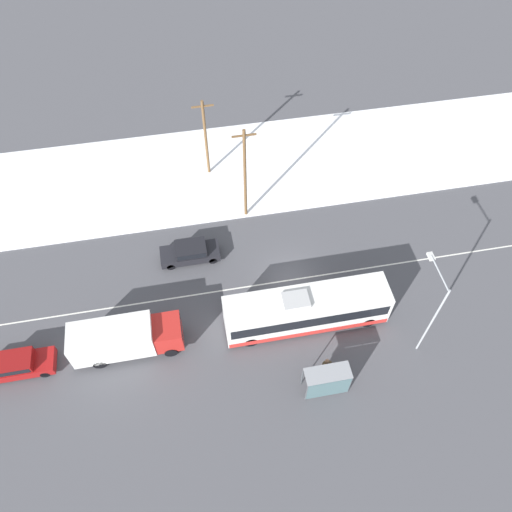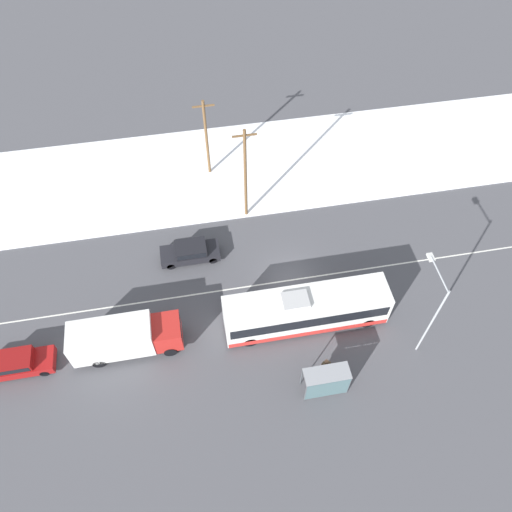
# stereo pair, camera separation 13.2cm
# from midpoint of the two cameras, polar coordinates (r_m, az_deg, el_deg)

# --- Properties ---
(ground_plane) EXTENTS (120.00, 120.00, 0.00)m
(ground_plane) POSITION_cam_midpoint_polar(r_m,az_deg,el_deg) (38.37, 3.88, -2.75)
(ground_plane) COLOR #4C4C51
(snow_lot) EXTENTS (80.00, 11.88, 0.12)m
(snow_lot) POSITION_cam_midpoint_polar(r_m,az_deg,el_deg) (46.45, 0.33, 10.32)
(snow_lot) COLOR white
(snow_lot) RESTS_ON ground_plane
(lane_marking_center) EXTENTS (60.00, 0.12, 0.00)m
(lane_marking_center) POSITION_cam_midpoint_polar(r_m,az_deg,el_deg) (38.37, 3.88, -2.75)
(lane_marking_center) COLOR silver
(lane_marking_center) RESTS_ON ground_plane
(city_bus) EXTENTS (11.50, 2.57, 3.30)m
(city_bus) POSITION_cam_midpoint_polar(r_m,az_deg,el_deg) (35.18, 5.66, -6.14)
(city_bus) COLOR white
(city_bus) RESTS_ON ground_plane
(box_truck) EXTENTS (7.41, 2.30, 2.83)m
(box_truck) POSITION_cam_midpoint_polar(r_m,az_deg,el_deg) (35.15, -14.95, -9.05)
(box_truck) COLOR silver
(box_truck) RESTS_ON ground_plane
(sedan_car) EXTENTS (4.59, 1.80, 1.46)m
(sedan_car) POSITION_cam_midpoint_polar(r_m,az_deg,el_deg) (39.21, -7.62, 0.49)
(sedan_car) COLOR black
(sedan_car) RESTS_ON ground_plane
(parked_car_near_truck) EXTENTS (4.76, 1.80, 1.51)m
(parked_car_near_truck) POSITION_cam_midpoint_polar(r_m,az_deg,el_deg) (37.60, -25.77, -11.08)
(parked_car_near_truck) COLOR maroon
(parked_car_near_truck) RESTS_ON ground_plane
(pedestrian_at_stop) EXTENTS (0.64, 0.28, 1.77)m
(pedestrian_at_stop) POSITION_cam_midpoint_polar(r_m,az_deg,el_deg) (34.01, 7.94, -12.20)
(pedestrian_at_stop) COLOR #23232D
(pedestrian_at_stop) RESTS_ON ground_plane
(bus_shelter) EXTENTS (2.95, 1.20, 2.40)m
(bus_shelter) POSITION_cam_midpoint_polar(r_m,az_deg,el_deg) (32.91, 8.12, -14.03)
(bus_shelter) COLOR gray
(bus_shelter) RESTS_ON ground_plane
(streetlamp) EXTENTS (0.36, 3.03, 7.46)m
(streetlamp) POSITION_cam_midpoint_polar(r_m,az_deg,el_deg) (33.40, 19.42, -5.36)
(streetlamp) COLOR #9EA3A8
(streetlamp) RESTS_ON ground_plane
(utility_pole_roadside) EXTENTS (1.80, 0.24, 8.98)m
(utility_pole_roadside) POSITION_cam_midpoint_polar(r_m,az_deg,el_deg) (38.98, -1.36, 9.31)
(utility_pole_roadside) COLOR brown
(utility_pole_roadside) RESTS_ON ground_plane
(utility_pole_snowlot) EXTENTS (1.80, 0.24, 7.69)m
(utility_pole_snowlot) POSITION_cam_midpoint_polar(r_m,az_deg,el_deg) (43.37, -5.86, 13.31)
(utility_pole_snowlot) COLOR brown
(utility_pole_snowlot) RESTS_ON ground_plane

